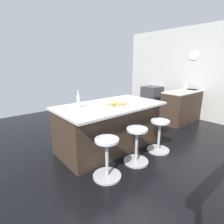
% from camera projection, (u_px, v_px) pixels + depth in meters
% --- Properties ---
extents(ground_plane, '(7.83, 7.83, 0.00)m').
position_uv_depth(ground_plane, '(128.00, 144.00, 3.82)').
color(ground_plane, black).
extents(interior_partition_left, '(0.15, 5.46, 2.77)m').
position_uv_depth(interior_partition_left, '(200.00, 74.00, 5.32)').
color(interior_partition_left, beige).
rests_on(interior_partition_left, ground_plane).
extents(sink_cabinet, '(2.02, 0.60, 1.20)m').
position_uv_depth(sink_cabinet, '(188.00, 105.00, 5.42)').
color(sink_cabinet, '#38281E').
rests_on(sink_cabinet, ground_plane).
extents(oven_range, '(0.60, 0.61, 0.89)m').
position_uv_depth(oven_range, '(152.00, 99.00, 6.43)').
color(oven_range, '#38383D').
rests_on(oven_range, ground_plane).
extents(kitchen_island, '(2.08, 1.16, 0.92)m').
position_uv_depth(kitchen_island, '(109.00, 126.00, 3.58)').
color(kitchen_island, '#38281E').
rests_on(kitchen_island, ground_plane).
extents(stool_by_window, '(0.44, 0.44, 0.64)m').
position_uv_depth(stool_by_window, '(159.00, 137.00, 3.48)').
color(stool_by_window, '#B7B7BC').
rests_on(stool_by_window, ground_plane).
extents(stool_middle, '(0.44, 0.44, 0.64)m').
position_uv_depth(stool_middle, '(136.00, 147.00, 3.07)').
color(stool_middle, '#B7B7BC').
rests_on(stool_middle, ground_plane).
extents(stool_near_camera, '(0.44, 0.44, 0.64)m').
position_uv_depth(stool_near_camera, '(107.00, 159.00, 2.66)').
color(stool_near_camera, '#B7B7BC').
rests_on(stool_near_camera, ground_plane).
extents(cutting_board, '(0.36, 0.24, 0.02)m').
position_uv_depth(cutting_board, '(117.00, 104.00, 3.42)').
color(cutting_board, tan).
rests_on(cutting_board, kitchen_island).
extents(apple_yellow, '(0.07, 0.07, 0.07)m').
position_uv_depth(apple_yellow, '(113.00, 103.00, 3.30)').
color(apple_yellow, gold).
rests_on(apple_yellow, cutting_board).
extents(water_bottle, '(0.06, 0.06, 0.31)m').
position_uv_depth(water_bottle, '(78.00, 101.00, 3.18)').
color(water_bottle, silver).
rests_on(water_bottle, kitchen_island).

